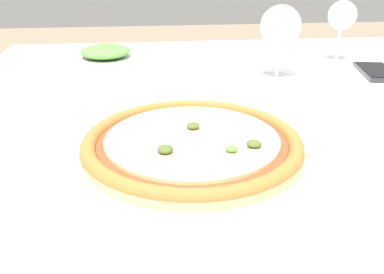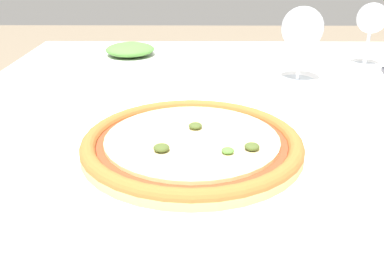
# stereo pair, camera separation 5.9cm
# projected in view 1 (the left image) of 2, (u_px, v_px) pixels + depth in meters

# --- Properties ---
(dining_table) EXTENTS (1.20, 1.09, 0.73)m
(dining_table) POSITION_uv_depth(u_px,v_px,m) (257.00, 141.00, 0.84)
(dining_table) COLOR #997047
(dining_table) RESTS_ON ground_plane
(pizza_plate) EXTENTS (0.34, 0.34, 0.04)m
(pizza_plate) POSITION_uv_depth(u_px,v_px,m) (192.00, 146.00, 0.59)
(pizza_plate) COLOR white
(pizza_plate) RESTS_ON dining_table
(fork) EXTENTS (0.03, 0.17, 0.00)m
(fork) POSITION_uv_depth(u_px,v_px,m) (37.00, 124.00, 0.70)
(fork) COLOR silver
(fork) RESTS_ON dining_table
(wine_glass_far_left) EXTENTS (0.07, 0.07, 0.15)m
(wine_glass_far_left) POSITION_uv_depth(u_px,v_px,m) (342.00, 18.00, 1.03)
(wine_glass_far_left) COLOR silver
(wine_glass_far_left) RESTS_ON dining_table
(wine_glass_far_right) EXTENTS (0.09, 0.09, 0.16)m
(wine_glass_far_right) POSITION_uv_depth(u_px,v_px,m) (281.00, 28.00, 0.90)
(wine_glass_far_right) COLOR silver
(wine_glass_far_right) RESTS_ON dining_table
(cell_phone) EXTENTS (0.10, 0.15, 0.01)m
(cell_phone) POSITION_uv_depth(u_px,v_px,m) (377.00, 72.00, 0.97)
(cell_phone) COLOR #232328
(cell_phone) RESTS_ON dining_table
(side_plate) EXTENTS (0.21, 0.21, 0.04)m
(side_plate) POSITION_uv_depth(u_px,v_px,m) (106.00, 55.00, 1.08)
(side_plate) COLOR white
(side_plate) RESTS_ON dining_table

